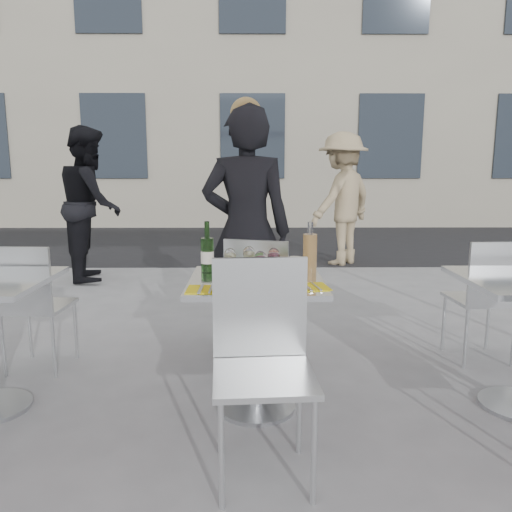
{
  "coord_description": "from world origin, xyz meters",
  "views": [
    {
      "loc": [
        -0.02,
        -2.63,
        1.35
      ],
      "look_at": [
        0.0,
        0.15,
        0.85
      ],
      "focal_mm": 35.0,
      "sensor_mm": 36.0,
      "label": 1
    }
  ],
  "objects_px": {
    "pedestrian_a": "(91,204)",
    "wine_bottle": "(207,253)",
    "wineglass_white_a": "(230,257)",
    "chair_near": "(262,349)",
    "pizza_near": "(252,284)",
    "side_chair_lfar": "(31,298)",
    "pizza_far": "(274,269)",
    "salad_plate": "(266,269)",
    "main_table": "(256,317)",
    "carafe": "(310,252)",
    "wineglass_white_b": "(249,255)",
    "wineglass_red_b": "(274,256)",
    "pedestrian_b": "(342,199)",
    "napkin_left": "(205,289)",
    "sugar_shaker": "(295,266)",
    "wineglass_red_a": "(260,260)",
    "woman_diner": "(246,231)",
    "side_chair_rfar": "(487,291)",
    "napkin_right": "(310,287)"
  },
  "relations": [
    {
      "from": "wine_bottle",
      "to": "wineglass_red_a",
      "type": "distance_m",
      "value": 0.35
    },
    {
      "from": "chair_near",
      "to": "pizza_near",
      "type": "height_order",
      "value": "chair_near"
    },
    {
      "from": "chair_near",
      "to": "pedestrian_b",
      "type": "height_order",
      "value": "pedestrian_b"
    },
    {
      "from": "sugar_shaker",
      "to": "wineglass_red_a",
      "type": "height_order",
      "value": "wineglass_red_a"
    },
    {
      "from": "wineglass_red_b",
      "to": "napkin_right",
      "type": "distance_m",
      "value": 0.34
    },
    {
      "from": "sugar_shaker",
      "to": "napkin_right",
      "type": "distance_m",
      "value": 0.28
    },
    {
      "from": "napkin_left",
      "to": "napkin_right",
      "type": "height_order",
      "value": "same"
    },
    {
      "from": "pedestrian_a",
      "to": "wine_bottle",
      "type": "height_order",
      "value": "pedestrian_a"
    },
    {
      "from": "wineglass_white_a",
      "to": "wineglass_white_b",
      "type": "xyz_separation_m",
      "value": [
        0.1,
        0.07,
        0.0
      ]
    },
    {
      "from": "chair_near",
      "to": "napkin_left",
      "type": "height_order",
      "value": "chair_near"
    },
    {
      "from": "main_table",
      "to": "wineglass_red_b",
      "type": "bearing_deg",
      "value": 41.07
    },
    {
      "from": "woman_diner",
      "to": "sugar_shaker",
      "type": "distance_m",
      "value": 0.91
    },
    {
      "from": "main_table",
      "to": "wineglass_white_a",
      "type": "bearing_deg",
      "value": 150.76
    },
    {
      "from": "side_chair_lfar",
      "to": "pizza_near",
      "type": "bearing_deg",
      "value": 158.93
    },
    {
      "from": "sugar_shaker",
      "to": "wineglass_white_a",
      "type": "xyz_separation_m",
      "value": [
        -0.36,
        -0.0,
        0.06
      ]
    },
    {
      "from": "side_chair_lfar",
      "to": "napkin_right",
      "type": "xyz_separation_m",
      "value": [
        1.73,
        -0.7,
        0.24
      ]
    },
    {
      "from": "pizza_near",
      "to": "carafe",
      "type": "distance_m",
      "value": 0.49
    },
    {
      "from": "side_chair_rfar",
      "to": "main_table",
      "type": "bearing_deg",
      "value": 18.8
    },
    {
      "from": "wineglass_red_a",
      "to": "napkin_left",
      "type": "height_order",
      "value": "wineglass_red_a"
    },
    {
      "from": "woman_diner",
      "to": "pizza_near",
      "type": "height_order",
      "value": "woman_diner"
    },
    {
      "from": "pizza_near",
      "to": "wineglass_red_a",
      "type": "relative_size",
      "value": 2.16
    },
    {
      "from": "wineglass_red_b",
      "to": "napkin_right",
      "type": "height_order",
      "value": "wineglass_red_b"
    },
    {
      "from": "main_table",
      "to": "chair_near",
      "type": "xyz_separation_m",
      "value": [
        0.02,
        -0.55,
        0.02
      ]
    },
    {
      "from": "pedestrian_b",
      "to": "napkin_right",
      "type": "xyz_separation_m",
      "value": [
        -0.96,
        -4.47,
        -0.16
      ]
    },
    {
      "from": "wineglass_white_a",
      "to": "wineglass_white_b",
      "type": "distance_m",
      "value": 0.12
    },
    {
      "from": "chair_near",
      "to": "woman_diner",
      "type": "relative_size",
      "value": 0.53
    },
    {
      "from": "pizza_far",
      "to": "carafe",
      "type": "bearing_deg",
      "value": -2.16
    },
    {
      "from": "side_chair_rfar",
      "to": "pizza_near",
      "type": "xyz_separation_m",
      "value": [
        -1.6,
        -0.81,
        0.25
      ]
    },
    {
      "from": "side_chair_rfar",
      "to": "wineglass_white_a",
      "type": "distance_m",
      "value": 1.85
    },
    {
      "from": "side_chair_rfar",
      "to": "pizza_far",
      "type": "distance_m",
      "value": 1.56
    },
    {
      "from": "woman_diner",
      "to": "pizza_far",
      "type": "relative_size",
      "value": 5.55
    },
    {
      "from": "sugar_shaker",
      "to": "pedestrian_b",
      "type": "bearing_deg",
      "value": 76.45
    },
    {
      "from": "wine_bottle",
      "to": "carafe",
      "type": "height_order",
      "value": "wine_bottle"
    },
    {
      "from": "side_chair_lfar",
      "to": "wine_bottle",
      "type": "xyz_separation_m",
      "value": [
        1.18,
        -0.34,
        0.35
      ]
    },
    {
      "from": "pizza_near",
      "to": "pedestrian_b",
      "type": "bearing_deg",
      "value": 74.26
    },
    {
      "from": "wine_bottle",
      "to": "wineglass_white_a",
      "type": "xyz_separation_m",
      "value": [
        0.13,
        -0.09,
        -0.0
      ]
    },
    {
      "from": "main_table",
      "to": "wine_bottle",
      "type": "relative_size",
      "value": 2.54
    },
    {
      "from": "pizza_far",
      "to": "wineglass_red_b",
      "type": "xyz_separation_m",
      "value": [
        -0.01,
        -0.11,
        0.09
      ]
    },
    {
      "from": "woman_diner",
      "to": "pedestrian_b",
      "type": "height_order",
      "value": "pedestrian_b"
    },
    {
      "from": "pedestrian_b",
      "to": "pizza_far",
      "type": "bearing_deg",
      "value": 29.4
    },
    {
      "from": "woman_diner",
      "to": "napkin_left",
      "type": "height_order",
      "value": "woman_diner"
    },
    {
      "from": "pizza_near",
      "to": "pizza_far",
      "type": "distance_m",
      "value": 0.38
    },
    {
      "from": "side_chair_lfar",
      "to": "salad_plate",
      "type": "relative_size",
      "value": 3.92
    },
    {
      "from": "napkin_left",
      "to": "pizza_near",
      "type": "bearing_deg",
      "value": 17.62
    },
    {
      "from": "pizza_near",
      "to": "salad_plate",
      "type": "height_order",
      "value": "salad_plate"
    },
    {
      "from": "main_table",
      "to": "side_chair_lfar",
      "type": "height_order",
      "value": "side_chair_lfar"
    },
    {
      "from": "pizza_far",
      "to": "salad_plate",
      "type": "relative_size",
      "value": 1.45
    },
    {
      "from": "wine_bottle",
      "to": "chair_near",
      "type": "bearing_deg",
      "value": -67.54
    },
    {
      "from": "chair_near",
      "to": "wineglass_white_b",
      "type": "bearing_deg",
      "value": 91.16
    },
    {
      "from": "wine_bottle",
      "to": "wineglass_white_a",
      "type": "bearing_deg",
      "value": -34.66
    }
  ]
}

